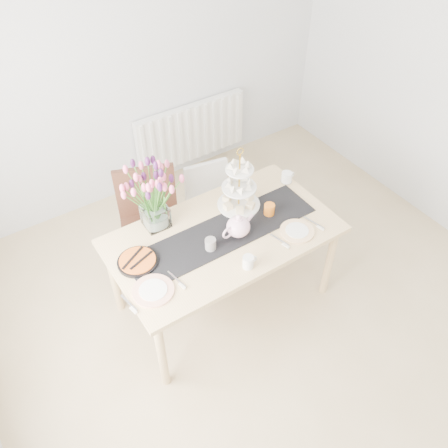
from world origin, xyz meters
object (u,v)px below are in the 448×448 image
radiator (191,132)px  mug_white (248,262)px  tart_tin (138,261)px  mug_grey (211,244)px  teapot (238,227)px  plate_left (153,291)px  cream_jug (287,177)px  cake_stand (239,192)px  chair_brown (150,217)px  dining_table (223,241)px  mug_orange (269,210)px  plate_right (297,231)px  chair_white (211,201)px  tulip_vase (152,188)px

radiator → mug_white: (-0.72, -1.98, 0.34)m
tart_tin → mug_grey: mug_grey is taller
teapot → radiator: bearing=64.0°
tart_tin → plate_left: (-0.02, -0.27, -0.01)m
cream_jug → mug_grey: bearing=-160.1°
tart_tin → cake_stand: bearing=6.6°
chair_brown → mug_grey: bearing=-59.8°
dining_table → cream_jug: size_ratio=18.90×
radiator → mug_grey: size_ratio=13.39×
mug_orange → plate_left: size_ratio=0.35×
radiator → dining_table: 1.79m
dining_table → plate_left: plate_left is taller
chair_brown → plate_right: 1.18m
chair_brown → mug_white: bearing=-55.6°
dining_table → mug_white: size_ratio=17.94×
chair_white → teapot: 0.85m
mug_orange → mug_white: bearing=176.7°
tart_tin → mug_white: mug_white is taller
mug_orange → plate_left: (-1.03, -0.17, -0.04)m
tulip_vase → mug_white: tulip_vase is taller
tart_tin → plate_left: tart_tin is taller
cake_stand → chair_brown: bearing=139.4°
tulip_vase → mug_white: size_ratio=6.91×
tart_tin → mug_grey: 0.50m
tulip_vase → cake_stand: size_ratio=1.32×
dining_table → tart_tin: size_ratio=5.92×
chair_brown → cake_stand: 0.77m
radiator → plate_right: plate_right is taller
dining_table → plate_left: size_ratio=6.04×
radiator → tulip_vase: size_ratio=1.95×
chair_white → plate_left: (-0.94, -0.83, 0.32)m
radiator → teapot: 1.85m
cream_jug → mug_orange: (-0.35, -0.23, 0.00)m
mug_grey → plate_right: (0.60, -0.19, -0.04)m
mug_grey → cake_stand: bearing=-1.2°
radiator → mug_grey: 1.94m
dining_table → chair_white: bearing=65.5°
plate_right → mug_white: bearing=-171.2°
mug_orange → plate_right: (0.06, -0.25, -0.04)m
mug_white → mug_orange: size_ratio=0.96×
chair_white → mug_orange: mug_orange is taller
dining_table → mug_white: (-0.03, -0.34, 0.12)m
radiator → plate_right: bearing=-97.2°
tart_tin → dining_table: bearing=-7.5°
chair_white → tulip_vase: size_ratio=1.24×
mug_white → plate_right: 0.48m
mug_orange → tart_tin: bearing=133.3°
cream_jug → tulip_vase: bearing=175.2°
cake_stand → teapot: 0.31m
radiator → cream_jug: cream_jug is taller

